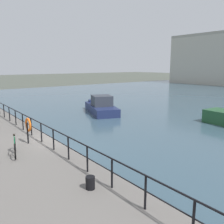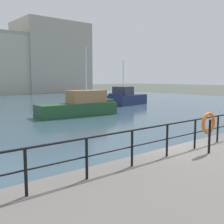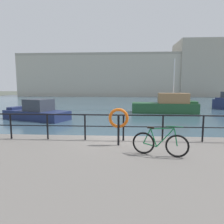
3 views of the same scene
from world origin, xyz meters
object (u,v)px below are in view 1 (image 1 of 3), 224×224
object	(u,v)px
parked_bicycle	(15,147)
mooring_bollard	(90,183)
life_ring_stand	(28,126)
moored_harbor_tender	(101,106)

from	to	relation	value
parked_bicycle	mooring_bollard	world-z (taller)	parked_bicycle
parked_bicycle	mooring_bollard	size ratio (longest dim) A/B	3.91
life_ring_stand	mooring_bollard	bearing A→B (deg)	-0.03
parked_bicycle	life_ring_stand	distance (m)	1.83
parked_bicycle	mooring_bollard	xyz separation A→B (m)	(4.76, 1.10, -0.17)
moored_harbor_tender	parked_bicycle	xyz separation A→B (m)	(9.07, -11.25, 0.50)
parked_bicycle	life_ring_stand	size ratio (longest dim) A/B	1.23
mooring_bollard	life_ring_stand	bearing A→B (deg)	179.97
parked_bicycle	life_ring_stand	bearing A→B (deg)	155.99
moored_harbor_tender	parked_bicycle	distance (m)	14.46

